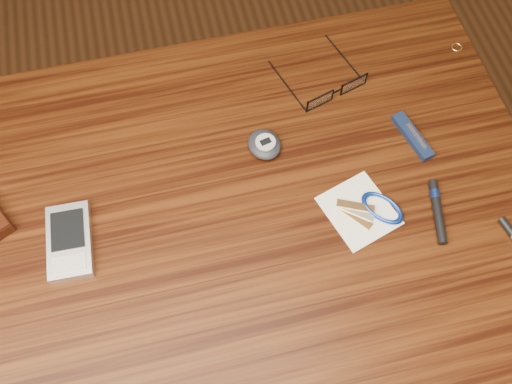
# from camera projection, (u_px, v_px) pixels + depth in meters

# --- Properties ---
(ground) EXTENTS (3.80, 3.80, 0.00)m
(ground) POSITION_uv_depth(u_px,v_px,m) (235.00, 338.00, 1.51)
(ground) COLOR #472814
(ground) RESTS_ON ground
(desk) EXTENTS (1.00, 0.70, 0.75)m
(desk) POSITION_uv_depth(u_px,v_px,m) (222.00, 248.00, 0.93)
(desk) COLOR #341808
(desk) RESTS_ON ground
(eyeglasses) EXTENTS (0.15, 0.15, 0.03)m
(eyeglasses) POSITION_uv_depth(u_px,v_px,m) (334.00, 90.00, 0.93)
(eyeglasses) COLOR black
(eyeglasses) RESTS_ON desk
(gold_ring) EXTENTS (0.02, 0.02, 0.00)m
(gold_ring) POSITION_uv_depth(u_px,v_px,m) (457.00, 47.00, 0.99)
(gold_ring) COLOR #F1C66D
(gold_ring) RESTS_ON desk
(pda_phone) EXTENTS (0.07, 0.12, 0.02)m
(pda_phone) POSITION_uv_depth(u_px,v_px,m) (69.00, 241.00, 0.82)
(pda_phone) COLOR silver
(pda_phone) RESTS_ON desk
(pedometer) EXTENTS (0.06, 0.07, 0.02)m
(pedometer) POSITION_uv_depth(u_px,v_px,m) (264.00, 144.00, 0.89)
(pedometer) COLOR black
(pedometer) RESTS_ON desk
(notepad_keys) EXTENTS (0.13, 0.12, 0.01)m
(notepad_keys) POSITION_uv_depth(u_px,v_px,m) (371.00, 209.00, 0.84)
(notepad_keys) COLOR white
(notepad_keys) RESTS_ON desk
(pocket_knife) EXTENTS (0.04, 0.09, 0.01)m
(pocket_knife) POSITION_uv_depth(u_px,v_px,m) (413.00, 136.00, 0.90)
(pocket_knife) COLOR #13203C
(pocket_knife) RESTS_ON desk
(black_blue_pen) EXTENTS (0.04, 0.10, 0.01)m
(black_blue_pen) POSITION_uv_depth(u_px,v_px,m) (437.00, 209.00, 0.84)
(black_blue_pen) COLOR black
(black_blue_pen) RESTS_ON desk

